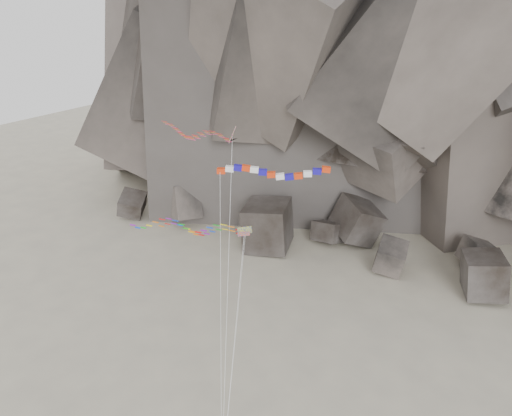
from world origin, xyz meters
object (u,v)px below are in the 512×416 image
at_px(banner_kite, 272,173).
at_px(pennant_kite, 242,269).
at_px(delta_kite, 192,132).
at_px(parafoil_kite, 182,226).

xyz_separation_m(banner_kite, pennant_kite, (-0.41, -5.40, -7.81)).
bearing_deg(banner_kite, pennant_kite, -118.61).
height_order(delta_kite, pennant_kite, delta_kite).
bearing_deg(delta_kite, parafoil_kite, -85.17).
relative_size(banner_kite, parafoil_kite, 1.20).
bearing_deg(parafoil_kite, pennant_kite, -14.46).
distance_m(delta_kite, parafoil_kite, 10.00).
xyz_separation_m(delta_kite, pennant_kite, (8.24, -5.04, -10.94)).
xyz_separation_m(banner_kite, parafoil_kite, (-5.93, -6.79, -4.03)).
relative_size(delta_kite, parafoil_kite, 1.40).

